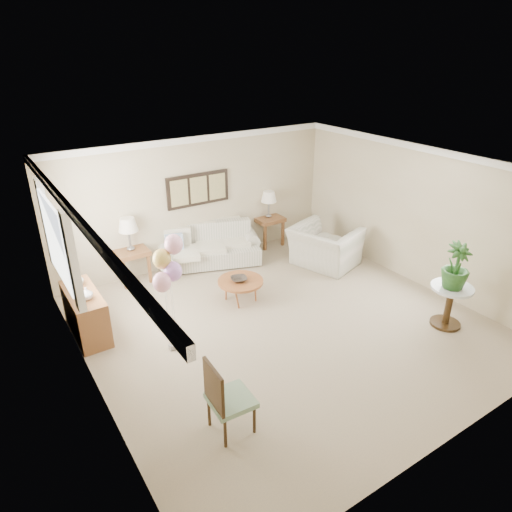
{
  "coord_description": "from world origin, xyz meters",
  "views": [
    {
      "loc": [
        -3.85,
        -5.04,
        4.2
      ],
      "look_at": [
        -0.17,
        0.6,
        1.05
      ],
      "focal_mm": 32.0,
      "sensor_mm": 36.0,
      "label": 1
    }
  ],
  "objects_px": {
    "armchair": "(324,247)",
    "balloon_cluster": "(168,265)",
    "sofa": "(209,248)",
    "coffee_table": "(241,282)",
    "accent_chair": "(225,397)"
  },
  "relations": [
    {
      "from": "coffee_table",
      "to": "balloon_cluster",
      "type": "distance_m",
      "value": 2.0
    },
    {
      "from": "sofa",
      "to": "coffee_table",
      "type": "relative_size",
      "value": 3.08
    },
    {
      "from": "accent_chair",
      "to": "sofa",
      "type": "bearing_deg",
      "value": 64.7
    },
    {
      "from": "balloon_cluster",
      "to": "armchair",
      "type": "bearing_deg",
      "value": 14.49
    },
    {
      "from": "accent_chair",
      "to": "balloon_cluster",
      "type": "xyz_separation_m",
      "value": [
        0.16,
        1.84,
        0.89
      ]
    },
    {
      "from": "coffee_table",
      "to": "accent_chair",
      "type": "xyz_separation_m",
      "value": [
        -1.73,
        -2.51,
        0.14
      ]
    },
    {
      "from": "sofa",
      "to": "armchair",
      "type": "distance_m",
      "value": 2.39
    },
    {
      "from": "coffee_table",
      "to": "accent_chair",
      "type": "height_order",
      "value": "accent_chair"
    },
    {
      "from": "armchair",
      "to": "balloon_cluster",
      "type": "xyz_separation_m",
      "value": [
        -3.78,
        -0.98,
        1.0
      ]
    },
    {
      "from": "sofa",
      "to": "balloon_cluster",
      "type": "distance_m",
      "value": 3.18
    },
    {
      "from": "coffee_table",
      "to": "accent_chair",
      "type": "distance_m",
      "value": 3.05
    },
    {
      "from": "coffee_table",
      "to": "balloon_cluster",
      "type": "bearing_deg",
      "value": -156.89
    },
    {
      "from": "sofa",
      "to": "accent_chair",
      "type": "distance_m",
      "value": 4.65
    },
    {
      "from": "armchair",
      "to": "coffee_table",
      "type": "bearing_deg",
      "value": 80.35
    },
    {
      "from": "coffee_table",
      "to": "sofa",
      "type": "bearing_deg",
      "value": 81.45
    }
  ]
}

